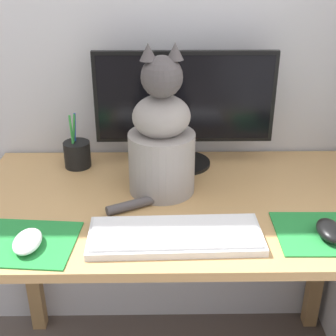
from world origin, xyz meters
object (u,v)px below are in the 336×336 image
Objects in this scene: computer_mouse_left at (27,241)px; pen_cup at (77,154)px; cat at (161,140)px; computer_mouse_right at (330,231)px; monitor at (185,104)px; keyboard at (175,235)px.

computer_mouse_left is 0.44m from pen_cup.
cat is at bearing 41.12° from computer_mouse_left.
cat is 2.45× the size of pen_cup.
pen_cup is at bearing 141.62° from cat.
computer_mouse_left is at bearing -96.29° from pen_cup.
computer_mouse_right is at bearing 2.42° from computer_mouse_left.
monitor is 0.19m from cat.
keyboard is at bearing 179.87° from computer_mouse_right.
monitor is 0.46m from keyboard.
monitor is at bearing 60.50° from cat.
computer_mouse_right is 0.49m from cat.
keyboard is 0.29m from cat.
computer_mouse_right reaches higher than computer_mouse_left.
cat is (-0.03, 0.24, 0.15)m from keyboard.
computer_mouse_left is 0.72m from computer_mouse_right.
keyboard is at bearing -89.44° from cat.
computer_mouse_left is 1.04× the size of computer_mouse_right.
cat is (-0.07, -0.17, -0.04)m from monitor.
keyboard is 4.10× the size of computer_mouse_left.
computer_mouse_left is 0.44m from cat.
keyboard is 0.37m from computer_mouse_right.
cat reaches higher than computer_mouse_left.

